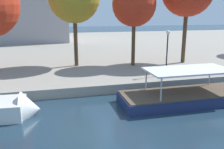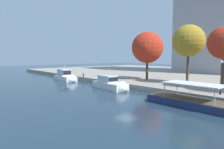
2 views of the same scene
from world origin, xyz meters
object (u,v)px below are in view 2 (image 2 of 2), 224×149
at_px(lamp_post, 221,75).
at_px(tree_1, 147,47).
at_px(tour_boat_2, 205,106).
at_px(tree_2, 188,42).
at_px(motor_yacht_0, 66,78).
at_px(motor_yacht_1, 112,85).
at_px(tree_3, 224,42).
at_px(mooring_bollard_0, 83,75).

distance_m(lamp_post, tree_1, 17.79).
bearing_deg(tree_1, tour_boat_2, -33.14).
height_order(tree_1, tree_2, tree_2).
relative_size(motor_yacht_0, motor_yacht_1, 0.97).
xyz_separation_m(tour_boat_2, tree_2, (-8.26, 11.62, 7.63)).
height_order(motor_yacht_1, tour_boat_2, motor_yacht_1).
bearing_deg(tree_3, motor_yacht_0, -161.03).
relative_size(mooring_bollard_0, lamp_post, 0.21).
bearing_deg(tree_1, lamp_post, -19.46).
xyz_separation_m(tree_1, tree_3, (14.66, -0.65, 0.10)).
bearing_deg(lamp_post, motor_yacht_0, -170.98).
distance_m(motor_yacht_0, lamp_post, 31.11).
xyz_separation_m(mooring_bollard_0, tree_2, (20.85, 8.00, 6.68)).
bearing_deg(tree_1, motor_yacht_1, -84.60).
height_order(tree_2, tree_3, tree_2).
bearing_deg(motor_yacht_1, tree_1, 98.86).
bearing_deg(motor_yacht_1, tour_boat_2, 0.85).
xyz_separation_m(motor_yacht_0, lamp_post, (30.63, 4.86, 2.45)).
xyz_separation_m(lamp_post, tree_2, (-7.82, 6.45, 4.77)).
distance_m(tree_2, tree_3, 6.34).
height_order(tour_boat_2, tree_1, tree_1).
height_order(tour_boat_2, mooring_bollard_0, tour_boat_2).
bearing_deg(mooring_bollard_0, tree_2, 20.98).
height_order(motor_yacht_1, tree_1, tree_1).
height_order(motor_yacht_0, tour_boat_2, motor_yacht_0).
xyz_separation_m(tour_boat_2, mooring_bollard_0, (-29.11, 3.62, 0.95)).
bearing_deg(motor_yacht_0, tree_2, 28.90).
bearing_deg(tree_2, motor_yacht_1, -124.59).
relative_size(motor_yacht_1, tour_boat_2, 0.74).
relative_size(motor_yacht_1, mooring_bollard_0, 9.41).
xyz_separation_m(mooring_bollard_0, lamp_post, (28.68, 1.55, 1.91)).
height_order(mooring_bollard_0, tree_1, tree_1).
xyz_separation_m(motor_yacht_0, tree_2, (22.81, 11.31, 7.22)).
height_order(motor_yacht_1, lamp_post, lamp_post).
relative_size(motor_yacht_1, tree_2, 0.83).
distance_m(motor_yacht_0, mooring_bollard_0, 3.88).
bearing_deg(motor_yacht_1, tree_2, 58.88).
xyz_separation_m(motor_yacht_1, tree_2, (7.52, 10.90, 7.32)).
xyz_separation_m(motor_yacht_1, lamp_post, (15.34, 4.45, 2.55)).
relative_size(tour_boat_2, mooring_bollard_0, 12.77).
bearing_deg(mooring_bollard_0, tour_boat_2, -7.09).
relative_size(tour_boat_2, tree_2, 1.12).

